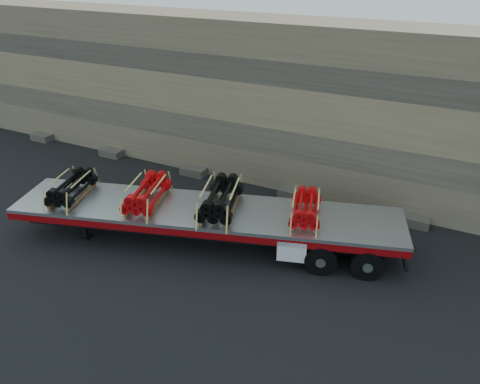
% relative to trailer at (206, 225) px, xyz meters
% --- Properties ---
extents(ground, '(120.00, 120.00, 0.00)m').
position_rel_trailer_xyz_m(ground, '(-0.49, -0.00, -0.69)').
color(ground, black).
rests_on(ground, ground).
extents(rock_wall, '(44.00, 3.00, 7.00)m').
position_rel_trailer_xyz_m(rock_wall, '(-0.49, 6.50, 2.81)').
color(rock_wall, '#7A6B54').
rests_on(rock_wall, ground).
extents(trailer, '(13.88, 6.53, 1.37)m').
position_rel_trailer_xyz_m(trailer, '(0.00, 0.00, 0.00)').
color(trailer, '#B0B3B8').
rests_on(trailer, ground).
extents(bundle_front, '(1.64, 2.34, 0.75)m').
position_rel_trailer_xyz_m(bundle_front, '(-4.79, -1.46, 1.06)').
color(bundle_front, black).
rests_on(bundle_front, trailer).
extents(bundle_midfront, '(1.74, 2.49, 0.80)m').
position_rel_trailer_xyz_m(bundle_midfront, '(-2.02, -0.62, 1.09)').
color(bundle_midfront, red).
rests_on(bundle_midfront, trailer).
extents(bundle_midrear, '(1.89, 2.70, 0.87)m').
position_rel_trailer_xyz_m(bundle_midrear, '(0.53, 0.16, 1.12)').
color(bundle_midrear, black).
rests_on(bundle_midrear, trailer).
extents(bundle_rear, '(1.54, 2.20, 0.71)m').
position_rel_trailer_xyz_m(bundle_rear, '(3.33, 1.02, 1.04)').
color(bundle_rear, red).
rests_on(bundle_rear, trailer).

